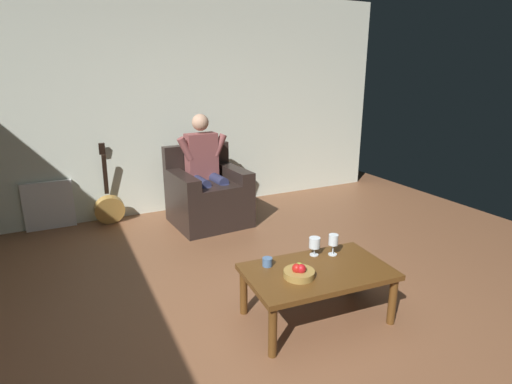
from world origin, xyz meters
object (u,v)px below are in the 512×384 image
object	(u,v)px
armchair	(208,196)
coffee_table	(317,276)
wine_glass_far	(333,241)
candle_jar	(267,262)
guitar	(109,206)
fruit_bowl	(299,272)
person_seated	(205,166)
wine_glass_near	(315,244)

from	to	relation	value
armchair	coffee_table	xyz separation A→B (m)	(-0.04, 2.30, 0.02)
wine_glass_far	candle_jar	xyz separation A→B (m)	(0.56, -0.06, -0.09)
armchair	guitar	world-z (taller)	guitar
armchair	fruit_bowl	bearing A→B (deg)	82.36
fruit_bowl	person_seated	bearing A→B (deg)	-93.52
armchair	guitar	distance (m)	1.21
guitar	candle_jar	world-z (taller)	guitar
person_seated	wine_glass_far	world-z (taller)	person_seated
person_seated	coffee_table	world-z (taller)	person_seated
wine_glass_near	wine_glass_far	world-z (taller)	wine_glass_far
fruit_bowl	wine_glass_far	bearing A→B (deg)	-156.00
guitar	fruit_bowl	xyz separation A→B (m)	(-0.95, 2.84, 0.23)
armchair	wine_glass_far	xyz separation A→B (m)	(-0.29, 2.14, 0.19)
guitar	candle_jar	xyz separation A→B (m)	(-0.83, 2.59, 0.23)
person_seated	wine_glass_far	bearing A→B (deg)	93.57
armchair	person_seated	bearing A→B (deg)	-90.00
wine_glass_near	guitar	bearing A→B (deg)	-64.30
armchair	candle_jar	bearing A→B (deg)	78.59
coffee_table	fruit_bowl	world-z (taller)	fruit_bowl
guitar	fruit_bowl	size ratio (longest dim) A/B	4.43
wine_glass_near	wine_glass_far	distance (m)	0.15
candle_jar	fruit_bowl	bearing A→B (deg)	115.81
fruit_bowl	wine_glass_near	bearing A→B (deg)	-139.75
armchair	wine_glass_far	world-z (taller)	armchair
guitar	wine_glass_near	xyz separation A→B (m)	(-1.25, 2.59, 0.29)
person_seated	coffee_table	bearing A→B (deg)	87.00
person_seated	wine_glass_near	size ratio (longest dim) A/B	8.85
coffee_table	wine_glass_far	xyz separation A→B (m)	(-0.25, -0.16, 0.17)
coffee_table	fruit_bowl	size ratio (longest dim) A/B	5.00
armchair	wine_glass_far	distance (m)	2.17
armchair	person_seated	distance (m)	0.38
person_seated	fruit_bowl	distance (m)	2.39
wine_glass_far	armchair	bearing A→B (deg)	-82.36
coffee_table	wine_glass_far	size ratio (longest dim) A/B	6.50
guitar	person_seated	bearing A→B (deg)	156.81
armchair	guitar	xyz separation A→B (m)	(1.10, -0.51, -0.12)
fruit_bowl	candle_jar	bearing A→B (deg)	-64.19
person_seated	guitar	world-z (taller)	person_seated
guitar	wine_glass_near	size ratio (longest dim) A/B	6.62
armchair	guitar	bearing A→B (deg)	-28.81
wine_glass_far	candle_jar	world-z (taller)	wine_glass_far
person_seated	wine_glass_near	world-z (taller)	person_seated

